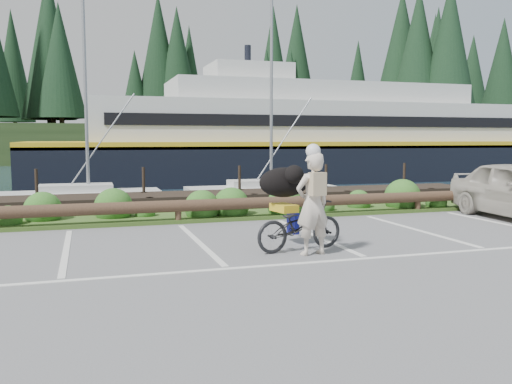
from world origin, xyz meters
TOP-DOWN VIEW (x-y plane):
  - ground at (0.00, 0.00)m, footprint 72.00×72.00m
  - harbor_backdrop at (0.39, 78.47)m, footprint 170.00×160.00m
  - vegetation_strip at (0.00, 5.30)m, footprint 34.00×1.60m
  - log_rail at (0.00, 4.60)m, footprint 32.00×0.30m
  - bicycle at (1.70, 0.64)m, footprint 1.94×0.97m
  - cyclist at (1.77, 0.21)m, footprint 0.76×0.57m
  - dog at (1.59, 1.22)m, footprint 0.69×1.12m

SIDE VIEW (x-z plane):
  - harbor_backdrop at x=0.39m, z-range -15.00..15.00m
  - ground at x=0.00m, z-range 0.00..0.00m
  - log_rail at x=0.00m, z-range -0.30..0.30m
  - vegetation_strip at x=0.00m, z-range 0.00..0.10m
  - bicycle at x=1.70m, z-range 0.00..0.97m
  - cyclist at x=1.77m, z-range 0.00..1.90m
  - dog at x=1.59m, z-range 0.97..1.57m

